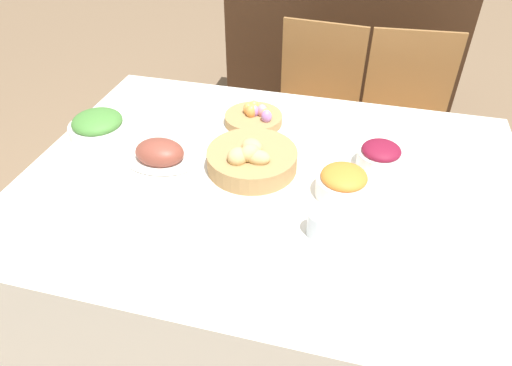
{
  "coord_description": "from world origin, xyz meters",
  "views": [
    {
      "loc": [
        0.24,
        -1.15,
        1.64
      ],
      "look_at": [
        -0.03,
        -0.09,
        0.77
      ],
      "focal_mm": 32.0,
      "sensor_mm": 36.0,
      "label": 1
    }
  ],
  "objects_px": {
    "egg_basket": "(254,117)",
    "knife": "(279,276)",
    "chair_far_right": "(405,120)",
    "beet_salad_bowl": "(380,156)",
    "butter_dish": "(149,208)",
    "sideboard": "(341,56)",
    "bread_basket": "(252,159)",
    "chair_far_center": "(313,109)",
    "carrot_bowl": "(343,183)",
    "ham_platter": "(160,153)",
    "spoon": "(291,278)",
    "drinking_cup": "(320,224)",
    "green_salad_bowl": "(98,126)",
    "fork": "(173,255)",
    "dinner_plate": "(225,264)"
  },
  "relations": [
    {
      "from": "beet_salad_bowl",
      "to": "chair_far_center",
      "type": "bearing_deg",
      "value": 112.55
    },
    {
      "from": "chair_far_right",
      "to": "egg_basket",
      "type": "height_order",
      "value": "chair_far_right"
    },
    {
      "from": "sideboard",
      "to": "bread_basket",
      "type": "xyz_separation_m",
      "value": [
        -0.15,
        -1.62,
        0.29
      ]
    },
    {
      "from": "chair_far_right",
      "to": "butter_dish",
      "type": "relative_size",
      "value": 8.46
    },
    {
      "from": "bread_basket",
      "to": "fork",
      "type": "xyz_separation_m",
      "value": [
        -0.1,
        -0.43,
        -0.04
      ]
    },
    {
      "from": "sideboard",
      "to": "ham_platter",
      "type": "distance_m",
      "value": 1.74
    },
    {
      "from": "carrot_bowl",
      "to": "sideboard",
      "type": "bearing_deg",
      "value": 95.16
    },
    {
      "from": "egg_basket",
      "to": "green_salad_bowl",
      "type": "distance_m",
      "value": 0.58
    },
    {
      "from": "chair_far_center",
      "to": "egg_basket",
      "type": "relative_size",
      "value": 4.04
    },
    {
      "from": "chair_far_right",
      "to": "egg_basket",
      "type": "xyz_separation_m",
      "value": [
        -0.61,
        -0.6,
        0.26
      ]
    },
    {
      "from": "spoon",
      "to": "butter_dish",
      "type": "bearing_deg",
      "value": 165.06
    },
    {
      "from": "beet_salad_bowl",
      "to": "dinner_plate",
      "type": "distance_m",
      "value": 0.66
    },
    {
      "from": "ham_platter",
      "to": "butter_dish",
      "type": "relative_size",
      "value": 2.48
    },
    {
      "from": "chair_far_right",
      "to": "carrot_bowl",
      "type": "xyz_separation_m",
      "value": [
        -0.24,
        -0.95,
        0.28
      ]
    },
    {
      "from": "bread_basket",
      "to": "chair_far_center",
      "type": "bearing_deg",
      "value": 84.12
    },
    {
      "from": "spoon",
      "to": "egg_basket",
      "type": "bearing_deg",
      "value": 114.17
    },
    {
      "from": "egg_basket",
      "to": "knife",
      "type": "height_order",
      "value": "egg_basket"
    },
    {
      "from": "ham_platter",
      "to": "spoon",
      "type": "height_order",
      "value": "ham_platter"
    },
    {
      "from": "beet_salad_bowl",
      "to": "drinking_cup",
      "type": "bearing_deg",
      "value": -112.0
    },
    {
      "from": "bread_basket",
      "to": "ham_platter",
      "type": "height_order",
      "value": "bread_basket"
    },
    {
      "from": "sideboard",
      "to": "green_salad_bowl",
      "type": "bearing_deg",
      "value": -115.69
    },
    {
      "from": "ham_platter",
      "to": "spoon",
      "type": "bearing_deg",
      "value": -37.08
    },
    {
      "from": "chair_far_right",
      "to": "drinking_cup",
      "type": "distance_m",
      "value": 1.2
    },
    {
      "from": "chair_far_right",
      "to": "green_salad_bowl",
      "type": "xyz_separation_m",
      "value": [
        -1.14,
        -0.82,
        0.28
      ]
    },
    {
      "from": "chair_far_right",
      "to": "beet_salad_bowl",
      "type": "relative_size",
      "value": 5.87
    },
    {
      "from": "dinner_plate",
      "to": "chair_far_center",
      "type": "bearing_deg",
      "value": 87.83
    },
    {
      "from": "bread_basket",
      "to": "dinner_plate",
      "type": "relative_size",
      "value": 1.24
    },
    {
      "from": "green_salad_bowl",
      "to": "drinking_cup",
      "type": "relative_size",
      "value": 2.81
    },
    {
      "from": "dinner_plate",
      "to": "chair_far_right",
      "type": "bearing_deg",
      "value": 68.97
    },
    {
      "from": "sideboard",
      "to": "beet_salad_bowl",
      "type": "relative_size",
      "value": 9.12
    },
    {
      "from": "beet_salad_bowl",
      "to": "fork",
      "type": "bearing_deg",
      "value": -133.29
    },
    {
      "from": "green_salad_bowl",
      "to": "spoon",
      "type": "distance_m",
      "value": 0.95
    },
    {
      "from": "chair_far_center",
      "to": "bread_basket",
      "type": "distance_m",
      "value": 0.93
    },
    {
      "from": "sideboard",
      "to": "green_salad_bowl",
      "type": "height_order",
      "value": "sideboard"
    },
    {
      "from": "chair_far_right",
      "to": "spoon",
      "type": "height_order",
      "value": "chair_far_right"
    },
    {
      "from": "ham_platter",
      "to": "carrot_bowl",
      "type": "bearing_deg",
      "value": -2.99
    },
    {
      "from": "egg_basket",
      "to": "beet_salad_bowl",
      "type": "bearing_deg",
      "value": -19.88
    },
    {
      "from": "fork",
      "to": "spoon",
      "type": "distance_m",
      "value": 0.32
    },
    {
      "from": "green_salad_bowl",
      "to": "beet_salad_bowl",
      "type": "relative_size",
      "value": 1.4
    },
    {
      "from": "fork",
      "to": "knife",
      "type": "xyz_separation_m",
      "value": [
        0.29,
        0.0,
        0.0
      ]
    },
    {
      "from": "bread_basket",
      "to": "dinner_plate",
      "type": "xyz_separation_m",
      "value": [
        0.04,
        -0.43,
        -0.03
      ]
    },
    {
      "from": "sideboard",
      "to": "green_salad_bowl",
      "type": "xyz_separation_m",
      "value": [
        -0.75,
        -1.56,
        0.29
      ]
    },
    {
      "from": "butter_dish",
      "to": "fork",
      "type": "bearing_deg",
      "value": -47.01
    },
    {
      "from": "egg_basket",
      "to": "beet_salad_bowl",
      "type": "distance_m",
      "value": 0.51
    },
    {
      "from": "knife",
      "to": "beet_salad_bowl",
      "type": "bearing_deg",
      "value": 65.01
    },
    {
      "from": "dinner_plate",
      "to": "fork",
      "type": "distance_m",
      "value": 0.15
    },
    {
      "from": "carrot_bowl",
      "to": "fork",
      "type": "xyz_separation_m",
      "value": [
        -0.41,
        -0.37,
        -0.04
      ]
    },
    {
      "from": "chair_far_center",
      "to": "bread_basket",
      "type": "height_order",
      "value": "chair_far_center"
    },
    {
      "from": "chair_far_center",
      "to": "carrot_bowl",
      "type": "height_order",
      "value": "chair_far_center"
    },
    {
      "from": "drinking_cup",
      "to": "chair_far_center",
      "type": "bearing_deg",
      "value": 98.57
    }
  ]
}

